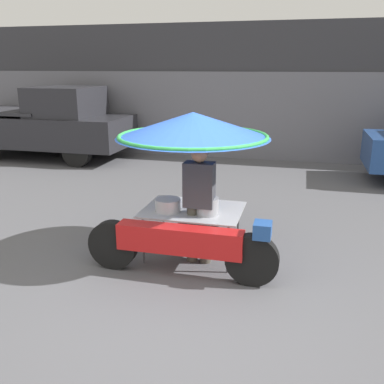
% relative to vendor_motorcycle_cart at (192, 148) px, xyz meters
% --- Properties ---
extents(ground_plane, '(36.00, 36.00, 0.00)m').
position_rel_vendor_motorcycle_cart_xyz_m(ground_plane, '(0.25, -1.02, -1.49)').
color(ground_plane, '#56565B').
extents(shopfront_building, '(28.00, 2.06, 3.58)m').
position_rel_vendor_motorcycle_cart_xyz_m(shopfront_building, '(0.25, 7.53, 0.29)').
color(shopfront_building, '#38383D').
rests_on(shopfront_building, ground).
extents(vendor_motorcycle_cart, '(2.37, 1.96, 1.92)m').
position_rel_vendor_motorcycle_cart_xyz_m(vendor_motorcycle_cart, '(0.00, 0.00, 0.00)').
color(vendor_motorcycle_cart, black).
rests_on(vendor_motorcycle_cart, ground).
extents(vendor_person, '(0.38, 0.22, 1.54)m').
position_rel_vendor_motorcycle_cart_xyz_m(vendor_person, '(0.13, -0.11, -0.63)').
color(vendor_person, '#4C473D').
rests_on(vendor_person, ground).
extents(pickup_truck, '(4.80, 1.92, 1.94)m').
position_rel_vendor_motorcycle_cart_xyz_m(pickup_truck, '(-5.47, 5.29, -0.56)').
color(pickup_truck, black).
rests_on(pickup_truck, ground).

